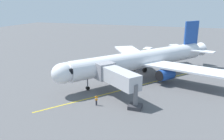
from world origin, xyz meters
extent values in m
plane|color=#565659|center=(0.00, 0.00, 0.00)|extent=(220.00, 220.00, 0.00)
cube|color=yellow|center=(-1.32, 8.48, 0.01)|extent=(24.36, 32.02, 0.01)
cylinder|color=white|center=(-1.32, 2.48, 4.10)|extent=(23.57, 29.39, 3.80)
ellipsoid|color=white|center=(9.68, 16.99, 4.10)|extent=(5.29, 5.37, 3.61)
cone|color=white|center=(-12.50, -12.26, 4.10)|extent=(4.54, 4.46, 3.42)
cube|color=black|center=(8.83, 15.87, 4.65)|extent=(3.54, 3.23, 0.90)
cube|color=white|center=(-10.36, 4.67, 3.50)|extent=(17.82, 9.48, 0.36)
cylinder|color=#1E479E|center=(-6.55, 5.19, 2.00)|extent=(3.89, 4.10, 2.30)
cylinder|color=black|center=(-5.49, 6.59, 2.00)|extent=(1.79, 1.43, 2.10)
cube|color=white|center=(3.22, -5.63, 3.50)|extent=(13.20, 17.31, 0.36)
cylinder|color=#1E479E|center=(2.69, -1.82, 2.00)|extent=(3.89, 4.10, 2.30)
cylinder|color=black|center=(3.75, -0.42, 2.00)|extent=(1.79, 1.43, 2.10)
cube|color=#1E479E|center=(-10.69, -9.86, 7.90)|extent=(3.19, 4.04, 7.20)
cube|color=white|center=(-13.06, -7.69, 4.70)|extent=(6.83, 4.37, 0.24)
cube|color=white|center=(-7.96, -11.56, 4.70)|extent=(5.62, 6.62, 0.24)
cylinder|color=slate|center=(6.84, 13.24, 1.73)|extent=(0.24, 0.24, 2.77)
cylinder|color=black|center=(6.84, 13.24, 0.35)|extent=(0.78, 0.83, 0.70)
cylinder|color=slate|center=(-5.21, 1.67, 1.94)|extent=(0.24, 0.24, 2.77)
cylinder|color=black|center=(-5.21, 1.67, 0.55)|extent=(1.02, 1.15, 1.10)
cylinder|color=slate|center=(-1.06, -1.48, 1.94)|extent=(0.24, 0.24, 2.77)
cylinder|color=black|center=(-1.06, -1.48, 0.55)|extent=(1.02, 1.15, 1.10)
cube|color=#B7B7BC|center=(0.15, 15.18, 3.90)|extent=(8.74, 7.51, 2.50)
cube|color=gray|center=(3.73, 12.46, 3.90)|extent=(4.16, 4.24, 3.00)
cylinder|color=slate|center=(-3.44, 17.90, 1.95)|extent=(0.70, 0.70, 3.90)
cube|color=#333338|center=(-3.44, 17.90, 0.30)|extent=(2.00, 2.00, 0.60)
cylinder|color=#23232D|center=(15.94, 9.40, 0.44)|extent=(0.26, 0.26, 0.88)
cube|color=#D8EA19|center=(15.94, 9.40, 1.18)|extent=(0.45, 0.40, 0.60)
cube|color=silver|center=(15.94, 9.40, 1.18)|extent=(0.47, 0.42, 0.10)
sphere|color=#9E7051|center=(15.94, 9.40, 1.60)|extent=(0.22, 0.22, 0.22)
cylinder|color=#23232D|center=(2.71, 18.82, 0.44)|extent=(0.26, 0.26, 0.88)
cube|color=orange|center=(2.71, 18.82, 1.18)|extent=(0.40, 0.27, 0.60)
cube|color=silver|center=(2.71, 18.82, 1.18)|extent=(0.42, 0.29, 0.10)
sphere|color=brown|center=(2.71, 18.82, 1.60)|extent=(0.22, 0.22, 0.22)
cylinder|color=#23232D|center=(12.19, 9.92, 0.44)|extent=(0.26, 0.26, 0.88)
cube|color=orange|center=(12.19, 9.92, 1.18)|extent=(0.44, 0.37, 0.60)
cube|color=silver|center=(12.19, 9.92, 1.18)|extent=(0.47, 0.39, 0.10)
sphere|color=beige|center=(12.19, 9.92, 1.60)|extent=(0.22, 0.22, 0.22)
cube|color=yellow|center=(1.69, -15.80, 1.02)|extent=(2.15, 1.98, 1.20)
cube|color=black|center=(1.80, -15.11, 1.22)|extent=(1.70, 0.43, 0.70)
cube|color=silver|center=(1.38, -17.73, 1.52)|extent=(2.55, 3.87, 2.20)
cylinder|color=black|center=(1.09, -15.45, 0.42)|extent=(0.38, 0.87, 0.84)
cylinder|color=black|center=(2.37, -15.66, 0.42)|extent=(0.38, 0.87, 0.84)
cylinder|color=black|center=(0.58, -18.61, 0.42)|extent=(0.38, 0.87, 0.84)
cylinder|color=black|center=(1.86, -18.82, 0.42)|extent=(0.38, 0.87, 0.84)
cube|color=#2D3899|center=(8.41, -7.96, 0.56)|extent=(2.70, 2.91, 0.24)
cube|color=silver|center=(8.41, -7.96, 1.23)|extent=(2.70, 2.91, 0.08)
cylinder|color=slate|center=(8.65, -6.63, 0.96)|extent=(0.06, 0.06, 0.55)
cylinder|color=slate|center=(9.63, -7.39, 0.96)|extent=(0.06, 0.06, 0.55)
cylinder|color=slate|center=(7.18, -8.53, 0.96)|extent=(0.06, 0.06, 0.55)
cylinder|color=slate|center=(8.17, -9.29, 0.96)|extent=(0.06, 0.06, 0.55)
cylinder|color=black|center=(8.48, -6.81, 0.22)|extent=(0.47, 0.50, 0.44)
cylinder|color=black|center=(9.50, -7.61, 0.22)|extent=(0.47, 0.50, 0.44)
cylinder|color=black|center=(7.31, -8.32, 0.22)|extent=(0.47, 0.50, 0.44)
cylinder|color=black|center=(8.34, -9.11, 0.22)|extent=(0.47, 0.50, 0.44)
cube|color=yellow|center=(18.09, 0.80, 0.56)|extent=(2.63, 2.93, 0.24)
cube|color=silver|center=(18.09, 0.80, 1.23)|extent=(2.63, 2.93, 0.08)
cylinder|color=slate|center=(18.26, 2.14, 0.96)|extent=(0.06, 0.06, 0.55)
cylinder|color=slate|center=(19.28, 1.43, 0.96)|extent=(0.06, 0.06, 0.55)
cylinder|color=slate|center=(16.90, 0.16, 0.96)|extent=(0.06, 0.06, 0.55)
cylinder|color=slate|center=(17.92, -0.54, 0.96)|extent=(0.06, 0.06, 0.55)
cylinder|color=black|center=(18.10, 1.95, 0.22)|extent=(0.46, 0.50, 0.44)
cylinder|color=black|center=(19.17, 1.21, 0.22)|extent=(0.46, 0.50, 0.44)
cylinder|color=black|center=(17.01, 0.39, 0.22)|extent=(0.46, 0.50, 0.44)
cylinder|color=black|center=(18.08, -0.35, 0.22)|extent=(0.46, 0.50, 0.44)
camera|label=1|loc=(-10.54, 49.31, 15.84)|focal=36.29mm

